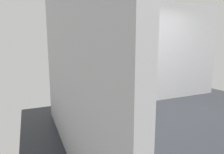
{
  "coord_description": "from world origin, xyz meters",
  "views": [
    {
      "loc": [
        -2.9,
        -2.4,
        1.46
      ],
      "look_at": [
        -1.21,
        1.28,
        0.81
      ],
      "focal_mm": 29.92,
      "sensor_mm": 36.0,
      "label": 1
    }
  ],
  "objects_px": {
    "toothbrush_cup": "(72,78)",
    "folded_hand_towel": "(86,81)",
    "toilet": "(125,93)",
    "vanity_sink_left": "(86,97)",
    "soap_dispenser": "(95,75)"
  },
  "relations": [
    {
      "from": "soap_dispenser",
      "to": "folded_hand_towel",
      "type": "bearing_deg",
      "value": -134.77
    },
    {
      "from": "vanity_sink_left",
      "to": "folded_hand_towel",
      "type": "distance_m",
      "value": 0.4
    },
    {
      "from": "toilet",
      "to": "soap_dispenser",
      "type": "height_order",
      "value": "toilet"
    },
    {
      "from": "toilet",
      "to": "toothbrush_cup",
      "type": "distance_m",
      "value": 1.31
    },
    {
      "from": "toilet",
      "to": "toothbrush_cup",
      "type": "height_order",
      "value": "toilet"
    },
    {
      "from": "toilet",
      "to": "folded_hand_towel",
      "type": "height_order",
      "value": "toilet"
    },
    {
      "from": "vanity_sink_left",
      "to": "toothbrush_cup",
      "type": "xyz_separation_m",
      "value": [
        -0.26,
        0.16,
        0.41
      ]
    },
    {
      "from": "toilet",
      "to": "toothbrush_cup",
      "type": "bearing_deg",
      "value": 172.5
    },
    {
      "from": "vanity_sink_left",
      "to": "toothbrush_cup",
      "type": "distance_m",
      "value": 0.51
    },
    {
      "from": "toothbrush_cup",
      "to": "folded_hand_towel",
      "type": "relative_size",
      "value": 0.95
    },
    {
      "from": "folded_hand_towel",
      "to": "soap_dispenser",
      "type": "bearing_deg",
      "value": 45.23
    },
    {
      "from": "toilet",
      "to": "soap_dispenser",
      "type": "xyz_separation_m",
      "value": [
        -0.69,
        0.17,
        0.46
      ]
    },
    {
      "from": "toilet",
      "to": "soap_dispenser",
      "type": "bearing_deg",
      "value": 166.08
    },
    {
      "from": "vanity_sink_left",
      "to": "toilet",
      "type": "relative_size",
      "value": 0.75
    },
    {
      "from": "vanity_sink_left",
      "to": "folded_hand_towel",
      "type": "xyz_separation_m",
      "value": [
        -0.04,
        -0.14,
        0.37
      ]
    }
  ]
}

